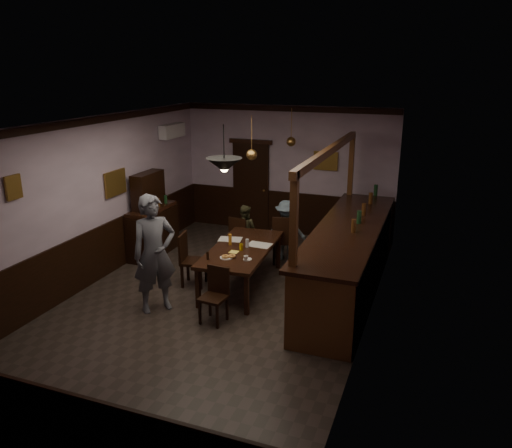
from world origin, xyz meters
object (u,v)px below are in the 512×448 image
at_px(person_seated_right, 286,230).
at_px(chair_side, 189,257).
at_px(bar_counter, 348,258).
at_px(coffee_cup, 246,258).
at_px(dining_table, 242,251).
at_px(person_standing, 154,254).
at_px(pendant_iron, 224,165).
at_px(sideboard, 152,222).
at_px(chair_far_left, 240,236).
at_px(soda_can, 241,247).
at_px(chair_near, 215,292).
at_px(pendant_brass_mid, 252,155).
at_px(person_seated_left, 245,230).
at_px(pendant_brass_far, 291,142).
at_px(chair_far_right, 284,238).

bearing_deg(person_seated_right, chair_side, 45.13).
bearing_deg(bar_counter, coffee_cup, -146.42).
distance_m(dining_table, person_standing, 1.66).
distance_m(dining_table, pendant_iron, 1.87).
xyz_separation_m(chair_side, person_standing, (-0.05, -1.05, 0.43)).
bearing_deg(sideboard, pendant_iron, -34.08).
distance_m(chair_far_left, chair_side, 1.56).
distance_m(person_seated_right, bar_counter, 1.87).
relative_size(chair_far_left, soda_can, 7.59).
bearing_deg(pendant_iron, chair_far_left, 106.32).
height_order(chair_near, chair_side, chair_side).
bearing_deg(pendant_brass_mid, chair_near, -85.44).
height_order(chair_side, person_standing, person_standing).
distance_m(soda_can, sideboard, 2.61).
bearing_deg(soda_can, person_standing, -130.62).
bearing_deg(chair_far_left, person_seated_right, -153.51).
distance_m(chair_side, sideboard, 1.84).
bearing_deg(bar_counter, pendant_iron, -145.03).
height_order(person_seated_left, pendant_iron, pendant_iron).
bearing_deg(pendant_brass_mid, pendant_brass_far, 83.70).
relative_size(dining_table, pendant_iron, 3.10).
xyz_separation_m(chair_near, chair_side, (-1.01, 1.06, 0.06)).
bearing_deg(coffee_cup, chair_side, 162.59).
relative_size(person_seated_left, pendant_brass_mid, 1.34).
height_order(chair_far_left, chair_far_right, chair_far_right).
height_order(person_seated_right, sideboard, sideboard).
distance_m(chair_far_right, person_seated_left, 0.96).
distance_m(dining_table, bar_counter, 1.89).
height_order(chair_near, soda_can, chair_near).
bearing_deg(chair_side, chair_far_left, -24.04).
relative_size(sideboard, bar_counter, 0.39).
bearing_deg(chair_near, bar_counter, 50.77).
bearing_deg(dining_table, chair_side, -163.57).
distance_m(person_standing, sideboard, 2.59).
relative_size(chair_near, person_seated_left, 0.81).
bearing_deg(pendant_brass_far, pendant_iron, -91.51).
bearing_deg(chair_far_right, person_seated_left, -26.45).
distance_m(person_seated_right, pendant_brass_far, 1.91).
height_order(person_seated_left, coffee_cup, person_seated_left).
height_order(chair_near, person_seated_right, person_seated_right).
bearing_deg(chair_far_left, person_seated_left, -82.88).
bearing_deg(person_seated_left, chair_side, 83.36).
distance_m(soda_can, bar_counter, 1.88).
bearing_deg(soda_can, bar_counter, 18.02).
bearing_deg(person_seated_left, chair_far_right, 171.45).
relative_size(sideboard, pendant_brass_far, 2.18).
height_order(chair_far_left, person_standing, person_standing).
height_order(chair_side, bar_counter, bar_counter).
relative_size(chair_side, person_seated_right, 0.78).
distance_m(person_seated_right, pendant_iron, 2.97).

